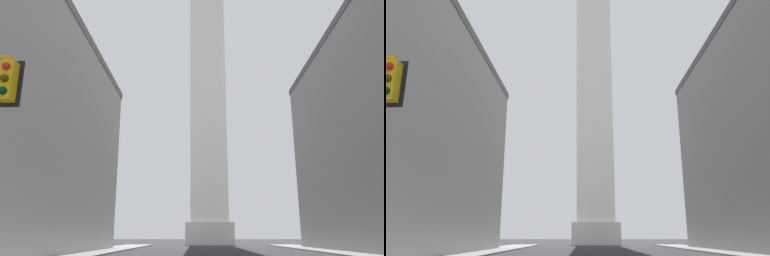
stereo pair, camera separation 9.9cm
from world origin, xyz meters
The scene contains 1 object.
obelisk centered at (0.00, 78.27, 33.76)m, with size 9.45×9.45×69.71m.
Camera 2 is at (-1.90, -0.27, 1.78)m, focal length 35.00 mm.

